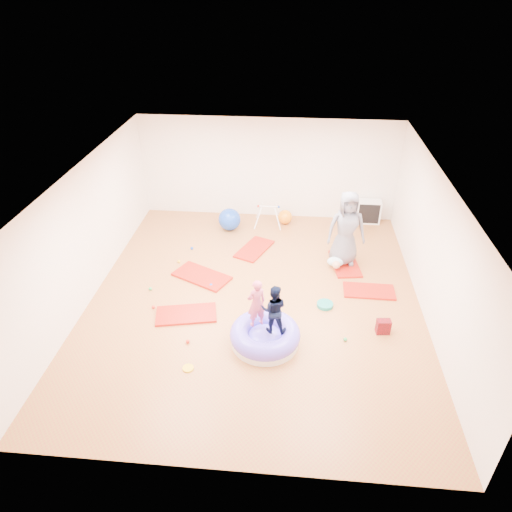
{
  "coord_description": "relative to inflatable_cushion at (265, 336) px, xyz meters",
  "views": [
    {
      "loc": [
        0.73,
        -7.79,
        6.01
      ],
      "look_at": [
        0.0,
        0.3,
        0.9
      ],
      "focal_mm": 32.0,
      "sensor_mm": 36.0,
      "label": 1
    }
  ],
  "objects": [
    {
      "name": "cube_shelf",
      "position": [
        2.49,
        5.13,
        0.17
      ],
      "size": [
        0.66,
        0.32,
        0.66
      ],
      "color": "white",
      "rests_on": "ground"
    },
    {
      "name": "ball_pit_balls",
      "position": [
        -1.16,
        1.03,
        -0.13
      ],
      "size": [
        4.24,
        3.62,
        0.07
      ],
      "color": "red",
      "rests_on": "ground"
    },
    {
      "name": "adult_caregiver",
      "position": [
        1.66,
        2.93,
        0.79
      ],
      "size": [
        0.94,
        0.67,
        1.81
      ],
      "primitive_type": "imported",
      "rotation": [
        0.0,
        0.0,
        0.11
      ],
      "color": "slate",
      "rests_on": "gym_mat_rear_right"
    },
    {
      "name": "gym_mat_right",
      "position": [
        2.16,
        1.81,
        -0.14
      ],
      "size": [
        1.12,
        0.57,
        0.05
      ],
      "primitive_type": "cube",
      "rotation": [
        0.0,
        0.0,
        -0.02
      ],
      "color": "#AB1F13",
      "rests_on": "ground"
    },
    {
      "name": "child_pink",
      "position": [
        -0.17,
        0.11,
        0.73
      ],
      "size": [
        0.44,
        0.39,
        1.01
      ],
      "primitive_type": "imported",
      "rotation": [
        0.0,
        0.0,
        3.66
      ],
      "color": "#D65272",
      "rests_on": "inflatable_cushion"
    },
    {
      "name": "infant_play_gym",
      "position": [
        -0.26,
        4.73,
        0.22
      ],
      "size": [
        0.75,
        0.71,
        0.58
      ],
      "rotation": [
        0.0,
        0.0,
        0.37
      ],
      "color": "white",
      "rests_on": "ground"
    },
    {
      "name": "inflatable_cushion",
      "position": [
        0.0,
        0.0,
        0.0
      ],
      "size": [
        1.33,
        1.33,
        0.42
      ],
      "rotation": [
        0.0,
        0.0,
        0.2
      ],
      "color": "silver",
      "rests_on": "ground"
    },
    {
      "name": "room",
      "position": [
        -0.32,
        1.33,
        1.24
      ],
      "size": [
        7.01,
        8.01,
        2.81
      ],
      "color": "#B05934",
      "rests_on": "ground"
    },
    {
      "name": "gym_mat_front_left",
      "position": [
        -1.67,
        0.65,
        -0.14
      ],
      "size": [
        1.32,
        0.85,
        0.05
      ],
      "primitive_type": "cube",
      "rotation": [
        0.0,
        0.0,
        0.21
      ],
      "color": "#AB1F13",
      "rests_on": "ground"
    },
    {
      "name": "balance_disc",
      "position": [
        1.18,
        1.21,
        -0.13
      ],
      "size": [
        0.34,
        0.34,
        0.08
      ],
      "primitive_type": "cylinder",
      "color": "#17887A",
      "rests_on": "ground"
    },
    {
      "name": "yellow_toy",
      "position": [
        -1.31,
        -0.8,
        -0.15
      ],
      "size": [
        0.2,
        0.2,
        0.03
      ],
      "primitive_type": "cylinder",
      "color": "yellow",
      "rests_on": "ground"
    },
    {
      "name": "child_navy",
      "position": [
        0.15,
        -0.02,
        0.72
      ],
      "size": [
        0.48,
        0.38,
        0.99
      ],
      "primitive_type": "imported",
      "rotation": [
        0.0,
        0.0,
        3.14
      ],
      "color": "black",
      "rests_on": "inflatable_cushion"
    },
    {
      "name": "gym_mat_center_back",
      "position": [
        -0.52,
        3.35,
        -0.14
      ],
      "size": [
        0.99,
        1.29,
        0.05
      ],
      "primitive_type": "cube",
      "rotation": [
        0.0,
        0.0,
        1.16
      ],
      "color": "#AB1F13",
      "rests_on": "ground"
    },
    {
      "name": "gym_mat_rear_right",
      "position": [
        1.72,
        2.87,
        -0.14
      ],
      "size": [
        0.75,
        1.25,
        0.05
      ],
      "primitive_type": "cube",
      "rotation": [
        0.0,
        0.0,
        1.71
      ],
      "color": "#AB1F13",
      "rests_on": "ground"
    },
    {
      "name": "gym_mat_mid_left",
      "position": [
        -1.61,
        2.04,
        -0.14
      ],
      "size": [
        1.45,
        1.16,
        0.05
      ],
      "primitive_type": "cube",
      "rotation": [
        0.0,
        0.0,
        -0.47
      ],
      "color": "#AB1F13",
      "rests_on": "ground"
    },
    {
      "name": "infant",
      "position": [
        1.48,
        2.69,
        0.01
      ],
      "size": [
        0.4,
        0.41,
        0.24
      ],
      "color": "silver",
      "rests_on": "gym_mat_rear_right"
    },
    {
      "name": "exercise_ball_orange",
      "position": [
        0.2,
        4.85,
        0.03
      ],
      "size": [
        0.39,
        0.39,
        0.39
      ],
      "primitive_type": "sphere",
      "color": "orange",
      "rests_on": "ground"
    },
    {
      "name": "exercise_ball_blue",
      "position": [
        -1.28,
        4.37,
        0.14
      ],
      "size": [
        0.6,
        0.6,
        0.6
      ],
      "primitive_type": "sphere",
      "color": "blue",
      "rests_on": "ground"
    },
    {
      "name": "backpack",
      "position": [
        2.26,
        0.48,
        -0.01
      ],
      "size": [
        0.28,
        0.19,
        0.3
      ],
      "primitive_type": "cube",
      "rotation": [
        0.0,
        0.0,
        0.1
      ],
      "color": "#99010F",
      "rests_on": "ground"
    }
  ]
}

